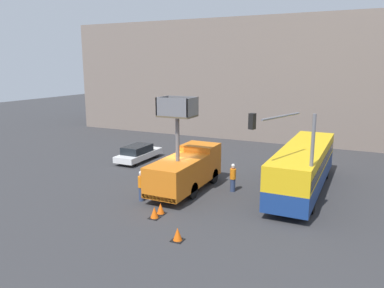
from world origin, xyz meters
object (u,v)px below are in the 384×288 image
(traffic_cone_far_side, at_px, (161,209))
(road_worker_near_truck, at_px, (141,186))
(utility_truck, at_px, (186,168))
(city_bus, at_px, (303,165))
(traffic_light_pole, at_px, (287,145))
(traffic_cone_near_truck, at_px, (154,213))
(road_worker_directing, at_px, (233,178))
(parked_car_curbside, at_px, (138,153))
(traffic_cone_mid_road, at_px, (178,235))

(traffic_cone_far_side, bearing_deg, road_worker_near_truck, 148.32)
(utility_truck, xyz_separation_m, city_bus, (6.72, 3.14, 0.22))
(utility_truck, distance_m, traffic_light_pole, 6.92)
(traffic_cone_near_truck, bearing_deg, traffic_cone_far_side, 89.93)
(utility_truck, relative_size, road_worker_directing, 3.67)
(road_worker_near_truck, height_order, parked_car_curbside, road_worker_near_truck)
(utility_truck, relative_size, city_bus, 0.59)
(road_worker_near_truck, bearing_deg, parked_car_curbside, -21.38)
(utility_truck, relative_size, traffic_light_pole, 1.20)
(utility_truck, xyz_separation_m, traffic_light_pole, (6.45, -1.00, 2.32))
(traffic_cone_near_truck, xyz_separation_m, traffic_cone_far_side, (0.00, 0.64, -0.01))
(road_worker_directing, bearing_deg, parked_car_curbside, -176.06)
(road_worker_near_truck, distance_m, traffic_cone_far_side, 2.47)
(utility_truck, relative_size, parked_car_curbside, 1.40)
(traffic_cone_far_side, distance_m, parked_car_curbside, 11.66)
(traffic_cone_near_truck, bearing_deg, road_worker_near_truck, 137.04)
(city_bus, distance_m, traffic_light_pole, 4.65)
(city_bus, height_order, traffic_cone_far_side, city_bus)
(utility_truck, xyz_separation_m, road_worker_directing, (2.75, 1.13, -0.59))
(city_bus, bearing_deg, road_worker_near_truck, 107.01)
(road_worker_directing, distance_m, traffic_cone_far_side, 5.67)
(traffic_cone_mid_road, bearing_deg, road_worker_near_truck, 139.95)
(city_bus, xyz_separation_m, traffic_cone_mid_road, (-3.96, -9.54, -1.42))
(road_worker_near_truck, bearing_deg, traffic_light_pole, -133.64)
(traffic_light_pole, bearing_deg, road_worker_directing, 149.98)
(traffic_light_pole, height_order, traffic_cone_near_truck, traffic_light_pole)
(traffic_light_pole, bearing_deg, traffic_cone_near_truck, -148.54)
(traffic_cone_near_truck, bearing_deg, traffic_light_pole, 31.46)
(city_bus, relative_size, road_worker_near_truck, 6.15)
(road_worker_near_truck, relative_size, traffic_cone_far_side, 3.00)
(road_worker_near_truck, xyz_separation_m, road_worker_directing, (4.31, 3.91, -0.01))
(city_bus, distance_m, parked_car_curbside, 13.81)
(traffic_cone_mid_road, bearing_deg, traffic_cone_far_side, 133.90)
(traffic_cone_near_truck, relative_size, traffic_cone_far_side, 1.03)
(traffic_cone_near_truck, xyz_separation_m, traffic_cone_mid_road, (2.29, -1.74, 0.00))
(traffic_light_pole, bearing_deg, city_bus, 86.27)
(traffic_light_pole, distance_m, traffic_cone_far_side, 7.57)
(road_worker_directing, distance_m, traffic_cone_mid_road, 7.56)
(city_bus, relative_size, traffic_cone_far_side, 18.49)
(road_worker_near_truck, relative_size, traffic_cone_mid_road, 2.91)
(road_worker_near_truck, relative_size, parked_car_curbside, 0.39)
(city_bus, height_order, road_worker_directing, city_bus)
(utility_truck, relative_size, traffic_cone_near_truck, 10.63)
(road_worker_near_truck, bearing_deg, traffic_cone_mid_road, 173.86)
(city_bus, distance_m, road_worker_directing, 4.52)
(utility_truck, height_order, road_worker_directing, utility_truck)
(traffic_cone_mid_road, height_order, parked_car_curbside, parked_car_curbside)
(city_bus, distance_m, traffic_cone_far_side, 9.61)
(road_worker_near_truck, relative_size, road_worker_directing, 1.01)
(utility_truck, xyz_separation_m, traffic_cone_mid_road, (2.76, -6.40, -1.20))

